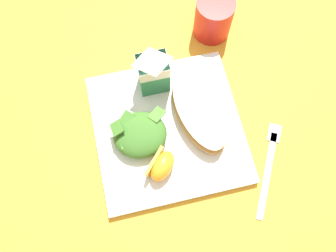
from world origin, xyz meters
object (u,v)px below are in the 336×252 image
white_plate (168,129)px  milk_carton (153,70)px  metal_fork (269,162)px  drinking_red_cup (213,18)px  cheesy_pizza_bread (198,114)px  orange_wedge_front (161,166)px  green_salad_pile (140,135)px

white_plate → milk_carton: 0.12m
metal_fork → drinking_red_cup: size_ratio=1.96×
cheesy_pizza_bread → orange_wedge_front: orange_wedge_front is taller
white_plate → cheesy_pizza_bread: bearing=7.6°
milk_carton → metal_fork: size_ratio=0.63×
cheesy_pizza_bread → metal_fork: size_ratio=1.05×
milk_carton → drinking_red_cup: (0.15, 0.11, -0.03)m
green_salad_pile → milk_carton: bearing=64.7°
cheesy_pizza_bread → green_salad_pile: (-0.12, -0.02, 0.00)m
white_plate → orange_wedge_front: (-0.03, -0.07, 0.03)m
cheesy_pizza_bread → metal_fork: 0.16m
milk_carton → orange_wedge_front: milk_carton is taller
metal_fork → drinking_red_cup: (-0.03, 0.31, 0.04)m
cheesy_pizza_bread → metal_fork: bearing=-45.4°
cheesy_pizza_bread → milk_carton: milk_carton is taller
cheesy_pizza_bread → milk_carton: 0.12m
cheesy_pizza_bread → green_salad_pile: bearing=-172.1°
white_plate → metal_fork: size_ratio=1.61×
drinking_red_cup → cheesy_pizza_bread: bearing=-112.9°
green_salad_pile → orange_wedge_front: size_ratio=1.58×
drinking_red_cup → white_plate: bearing=-125.3°
orange_wedge_front → milk_carton: bearing=82.3°
cheesy_pizza_bread → drinking_red_cup: (0.08, 0.19, 0.01)m
cheesy_pizza_bread → metal_fork: cheesy_pizza_bread is taller
green_salad_pile → orange_wedge_front: (0.03, -0.07, -0.00)m
milk_carton → metal_fork: (0.18, -0.20, -0.07)m
white_plate → drinking_red_cup: 0.25m
white_plate → drinking_red_cup: drinking_red_cup is taller
green_salad_pile → drinking_red_cup: bearing=46.7°
milk_carton → metal_fork: bearing=-48.4°
white_plate → orange_wedge_front: orange_wedge_front is taller
milk_carton → drinking_red_cup: 0.19m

